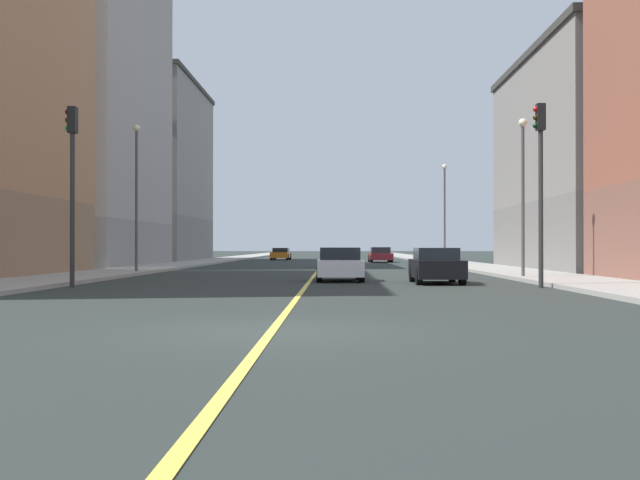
{
  "coord_description": "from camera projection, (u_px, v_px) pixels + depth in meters",
  "views": [
    {
      "loc": [
        1.06,
        -12.49,
        1.41
      ],
      "look_at": [
        -0.02,
        37.37,
        1.81
      ],
      "focal_mm": 42.31,
      "sensor_mm": 36.0,
      "label": 1
    }
  ],
  "objects": [
    {
      "name": "building_left_mid",
      "position": [
        604.0,
        161.0,
        43.78
      ],
      "size": [
        9.36,
        18.5,
        12.66
      ],
      "color": "slate",
      "rests_on": "ground"
    },
    {
      "name": "car_yellow",
      "position": [
        343.0,
        254.0,
        74.97
      ],
      "size": [
        1.86,
        4.54,
        1.27
      ],
      "color": "gold",
      "rests_on": "ground"
    },
    {
      "name": "street_lamp_right_near",
      "position": [
        136.0,
        183.0,
        37.72
      ],
      "size": [
        0.36,
        0.36,
        7.36
      ],
      "color": "#4C4C51",
      "rests_on": "ground"
    },
    {
      "name": "sidewalk_left",
      "position": [
        449.0,
        262.0,
        61.26
      ],
      "size": [
        3.77,
        168.0,
        0.15
      ],
      "primitive_type": "cube",
      "color": "#9E9B93",
      "rests_on": "ground"
    },
    {
      "name": "traffic_light_left_near",
      "position": [
        540.0,
        169.0,
        25.37
      ],
      "size": [
        0.4,
        0.32,
        6.21
      ],
      "color": "#2D2D2D",
      "rests_on": "ground"
    },
    {
      "name": "traffic_light_right_near",
      "position": [
        72.0,
        171.0,
        25.72
      ],
      "size": [
        0.4,
        0.32,
        6.18
      ],
      "color": "#2D2D2D",
      "rests_on": "ground"
    },
    {
      "name": "car_black",
      "position": [
        436.0,
        266.0,
        28.49
      ],
      "size": [
        1.79,
        3.92,
        1.35
      ],
      "color": "black",
      "rests_on": "ground"
    },
    {
      "name": "street_lamp_left_near",
      "position": [
        523.0,
        180.0,
        31.83
      ],
      "size": [
        0.36,
        0.36,
        6.66
      ],
      "color": "#4C4C51",
      "rests_on": "ground"
    },
    {
      "name": "lane_center_stripe",
      "position": [
        323.0,
        263.0,
        61.48
      ],
      "size": [
        0.16,
        154.0,
        0.01
      ],
      "primitive_type": "cube",
      "color": "#E5D14C",
      "rests_on": "ground"
    },
    {
      "name": "building_right_midblock",
      "position": [
        80.0,
        104.0,
        52.03
      ],
      "size": [
        9.36,
        17.46,
        22.48
      ],
      "color": "gray",
      "rests_on": "ground"
    },
    {
      "name": "building_right_distant",
      "position": [
        150.0,
        172.0,
        71.48
      ],
      "size": [
        9.36,
        18.61,
        16.9
      ],
      "color": "slate",
      "rests_on": "ground"
    },
    {
      "name": "car_white",
      "position": [
        340.0,
        264.0,
        30.46
      ],
      "size": [
        1.92,
        3.95,
        1.35
      ],
      "color": "white",
      "rests_on": "ground"
    },
    {
      "name": "car_maroon",
      "position": [
        380.0,
        255.0,
        65.88
      ],
      "size": [
        2.02,
        4.48,
        1.32
      ],
      "color": "maroon",
      "rests_on": "ground"
    },
    {
      "name": "sidewalk_right",
      "position": [
        199.0,
        262.0,
        61.7
      ],
      "size": [
        3.77,
        168.0,
        0.15
      ],
      "primitive_type": "cube",
      "color": "#9E9B93",
      "rests_on": "ground"
    },
    {
      "name": "car_orange",
      "position": [
        281.0,
        254.0,
        76.78
      ],
      "size": [
        1.96,
        4.09,
        1.23
      ],
      "color": "orange",
      "rests_on": "ground"
    },
    {
      "name": "street_lamp_left_far",
      "position": [
        445.0,
        203.0,
        54.85
      ],
      "size": [
        0.36,
        0.36,
        7.24
      ],
      "color": "#4C4C51",
      "rests_on": "ground"
    },
    {
      "name": "ground_plane",
      "position": [
        272.0,
        331.0,
        12.49
      ],
      "size": [
        400.0,
        400.0,
        0.0
      ],
      "primitive_type": "plane",
      "color": "#282F2C",
      "rests_on": "ground"
    }
  ]
}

